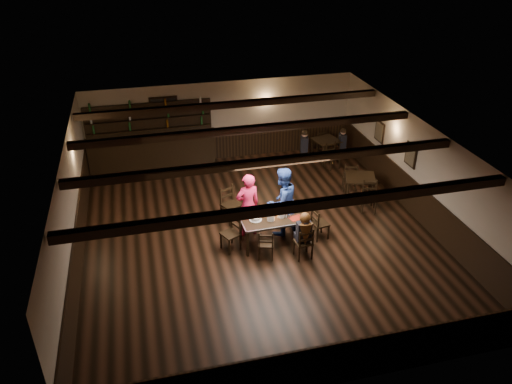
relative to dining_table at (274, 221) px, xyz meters
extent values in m
plane|color=black|center=(-0.28, 0.46, -0.68)|extent=(10.00, 10.00, 0.00)
cube|color=#C0B29F|center=(-0.28, 5.46, 0.67)|extent=(9.00, 0.02, 2.70)
cube|color=#C0B29F|center=(-0.28, -4.54, 0.67)|extent=(9.00, 0.02, 2.70)
cube|color=#C0B29F|center=(-4.78, 0.46, 0.67)|extent=(0.02, 10.00, 2.70)
cube|color=#C0B29F|center=(4.22, 0.46, 0.67)|extent=(0.02, 10.00, 2.70)
cube|color=silver|center=(-0.28, 0.46, 2.02)|extent=(9.00, 10.00, 0.02)
cube|color=black|center=(-0.28, 5.43, -0.18)|extent=(9.00, 0.04, 1.00)
cube|color=black|center=(-0.28, -4.51, -0.18)|extent=(9.00, 0.04, 1.00)
cube|color=black|center=(-4.75, 0.46, -0.18)|extent=(0.04, 10.00, 1.00)
cube|color=black|center=(4.19, 0.46, -0.18)|extent=(0.04, 10.00, 1.00)
cube|color=black|center=(-2.18, 5.43, 1.17)|extent=(0.90, 0.03, 1.00)
cube|color=black|center=(-2.18, 5.41, 1.17)|extent=(0.80, 0.02, 0.90)
cube|color=black|center=(4.19, 0.96, 0.92)|extent=(0.03, 0.55, 0.65)
cube|color=#72664C|center=(4.17, 0.96, 0.92)|extent=(0.02, 0.45, 0.55)
cube|color=black|center=(4.19, 2.86, 0.87)|extent=(0.03, 0.55, 0.65)
cube|color=#72664C|center=(4.17, 2.86, 0.87)|extent=(0.02, 0.45, 0.55)
cube|color=black|center=(-0.28, -2.54, 1.92)|extent=(8.90, 0.18, 0.18)
cube|color=black|center=(-0.28, -0.54, 1.92)|extent=(8.90, 0.18, 0.18)
cube|color=black|center=(-0.28, 1.46, 1.92)|extent=(8.90, 0.18, 0.18)
cube|color=black|center=(-0.28, 3.46, 1.92)|extent=(8.90, 0.18, 0.18)
cube|color=black|center=(-0.77, -0.38, -0.33)|extent=(0.06, 0.06, 0.71)
cube|color=black|center=(-0.79, 0.34, -0.33)|extent=(0.06, 0.06, 0.71)
cube|color=black|center=(0.79, -0.34, -0.33)|extent=(0.06, 0.06, 0.71)
cube|color=black|center=(0.77, 0.38, -0.33)|extent=(0.06, 0.06, 0.71)
cube|color=black|center=(0.00, 0.00, 0.05)|extent=(1.71, 0.89, 0.04)
cube|color=#A5A8AD|center=(-0.01, 0.41, 0.05)|extent=(1.69, 0.08, 0.05)
cube|color=#A5A8AD|center=(0.01, -0.41, 0.05)|extent=(1.69, 0.08, 0.05)
cube|color=#A5A8AD|center=(0.83, 0.02, 0.05)|extent=(0.05, 0.84, 0.05)
cube|color=#A5A8AD|center=(-0.83, -0.02, 0.05)|extent=(0.05, 0.84, 0.05)
cube|color=black|center=(-0.15, -0.44, -0.49)|extent=(0.04, 0.04, 0.38)
cube|color=black|center=(-0.24, -0.73, -0.49)|extent=(0.04, 0.04, 0.38)
cube|color=black|center=(-0.46, -0.35, -0.49)|extent=(0.04, 0.04, 0.38)
cube|color=black|center=(-0.55, -0.64, -0.49)|extent=(0.04, 0.04, 0.38)
cube|color=black|center=(-0.35, -0.54, -0.28)|extent=(0.46, 0.45, 0.04)
cube|color=black|center=(-0.40, -0.69, -0.08)|extent=(0.37, 0.14, 0.40)
cube|color=black|center=(-0.40, -0.69, -0.12)|extent=(0.31, 0.12, 0.04)
cube|color=black|center=(-0.40, -0.69, 0.04)|extent=(0.31, 0.12, 0.04)
cube|color=black|center=(0.69, -0.56, -0.47)|extent=(0.04, 0.04, 0.41)
cube|color=black|center=(0.72, -0.89, -0.47)|extent=(0.04, 0.04, 0.41)
cube|color=black|center=(0.35, -0.59, -0.47)|extent=(0.04, 0.04, 0.41)
cube|color=black|center=(0.38, -0.92, -0.47)|extent=(0.04, 0.04, 0.41)
cube|color=black|center=(0.54, -0.74, -0.25)|extent=(0.43, 0.42, 0.04)
cube|color=black|center=(0.55, -0.90, -0.03)|extent=(0.40, 0.07, 0.43)
cube|color=black|center=(0.55, -0.90, -0.08)|extent=(0.35, 0.05, 0.05)
cube|color=black|center=(0.55, -0.90, 0.10)|extent=(0.35, 0.05, 0.05)
cube|color=black|center=(-1.35, 0.11, -0.46)|extent=(0.05, 0.05, 0.43)
cube|color=black|center=(-1.04, 0.25, -0.46)|extent=(0.05, 0.05, 0.43)
cube|color=black|center=(-1.20, -0.22, -0.46)|extent=(0.05, 0.05, 0.43)
cube|color=black|center=(-0.89, -0.08, -0.46)|extent=(0.05, 0.05, 0.43)
cube|color=black|center=(-1.12, 0.01, -0.23)|extent=(0.54, 0.55, 0.04)
cube|color=black|center=(-0.97, 0.09, 0.00)|extent=(0.21, 0.40, 0.45)
cube|color=black|center=(-0.97, 0.09, -0.05)|extent=(0.17, 0.34, 0.05)
cube|color=black|center=(-0.97, 0.09, 0.13)|extent=(0.17, 0.34, 0.05)
cube|color=black|center=(1.42, -0.18, -0.47)|extent=(0.04, 0.04, 0.41)
cube|color=black|center=(1.10, -0.23, -0.47)|extent=(0.04, 0.04, 0.41)
cube|color=black|center=(1.36, 0.16, -0.47)|extent=(0.04, 0.04, 0.41)
cube|color=black|center=(1.04, 0.11, -0.47)|extent=(0.04, 0.04, 0.41)
cube|color=black|center=(1.23, -0.03, -0.25)|extent=(0.45, 0.46, 0.04)
cube|color=black|center=(1.07, -0.06, -0.03)|extent=(0.10, 0.40, 0.43)
cube|color=black|center=(1.07, -0.06, -0.07)|extent=(0.08, 0.34, 0.05)
cube|color=black|center=(1.07, -0.06, 0.10)|extent=(0.08, 0.34, 0.05)
cube|color=black|center=(-0.92, 1.07, -0.44)|extent=(0.05, 0.05, 0.48)
cube|color=black|center=(-1.09, 1.41, -0.44)|extent=(0.05, 0.05, 0.48)
cube|color=black|center=(-0.57, 1.25, -0.44)|extent=(0.05, 0.05, 0.48)
cube|color=black|center=(-0.74, 1.59, -0.44)|extent=(0.05, 0.05, 0.48)
cube|color=black|center=(-0.83, 1.33, -0.18)|extent=(0.62, 0.61, 0.04)
cube|color=black|center=(-0.92, 1.50, 0.07)|extent=(0.43, 0.25, 0.50)
cube|color=black|center=(-0.92, 1.50, 0.02)|extent=(0.37, 0.21, 0.06)
cube|color=black|center=(-0.92, 1.50, 0.22)|extent=(0.37, 0.21, 0.06)
imported|color=#FF3264|center=(-0.54, 0.58, 0.20)|extent=(0.70, 0.52, 1.76)
imported|color=navy|center=(0.34, 0.46, 0.25)|extent=(1.11, 1.00, 1.87)
cube|color=black|center=(0.54, -0.62, -0.16)|extent=(0.33, 0.33, 0.13)
cube|color=black|center=(0.54, -0.74, 0.08)|extent=(0.35, 0.20, 0.49)
cylinder|color=black|center=(0.54, -0.74, 0.30)|extent=(0.10, 0.35, 0.35)
sphere|color=#D8A384|center=(0.54, -0.74, 0.46)|extent=(0.21, 0.21, 0.21)
sphere|color=#3A200D|center=(0.54, -0.77, 0.47)|extent=(0.27, 0.27, 0.27)
cone|color=#3A200D|center=(0.54, -0.87, 0.06)|extent=(0.20, 0.20, 0.61)
cylinder|color=white|center=(-0.47, 0.04, 0.08)|extent=(0.32, 0.32, 0.01)
cylinder|color=white|center=(-0.47, 0.04, 0.13)|extent=(0.25, 0.25, 0.08)
cylinder|color=silver|center=(-0.47, 0.04, 0.11)|extent=(0.27, 0.27, 0.04)
cylinder|color=white|center=(-0.11, -0.06, 0.16)|extent=(0.19, 0.19, 0.18)
cylinder|color=white|center=(0.19, 0.02, 0.18)|extent=(0.18, 0.18, 0.21)
cylinder|color=#A5A8AD|center=(0.03, 0.12, 0.09)|extent=(0.05, 0.05, 0.03)
sphere|color=orange|center=(0.03, 0.12, 0.12)|extent=(0.03, 0.03, 0.03)
cylinder|color=silver|center=(0.31, -0.03, 0.12)|extent=(0.04, 0.04, 0.09)
cylinder|color=#A5A8AD|center=(0.39, -0.07, 0.12)|extent=(0.04, 0.04, 0.10)
cylinder|color=silver|center=(0.33, 0.11, 0.13)|extent=(0.07, 0.07, 0.11)
cube|color=maroon|center=(0.54, -0.12, 0.08)|extent=(0.39, 0.32, 0.00)
cube|color=navy|center=(0.50, 0.17, 0.08)|extent=(0.30, 0.24, 0.00)
cube|color=black|center=(-2.69, 5.11, -0.13)|extent=(4.03, 0.60, 1.10)
cube|color=black|center=(-2.69, 5.11, 0.45)|extent=(4.23, 0.70, 0.05)
cube|color=black|center=(-2.69, 5.38, 0.42)|extent=(4.03, 0.10, 2.20)
cube|color=black|center=(-2.69, 5.28, 0.67)|extent=(3.93, 0.22, 0.03)
cube|color=black|center=(-2.69, 5.28, 1.02)|extent=(3.93, 0.22, 0.03)
cube|color=black|center=(-2.69, 5.28, 1.37)|extent=(3.93, 0.22, 0.03)
cube|color=black|center=(3.06, 1.59, 0.05)|extent=(1.08, 1.08, 0.04)
cube|color=black|center=(2.61, 1.37, -0.32)|extent=(0.05, 0.05, 0.71)
cube|color=black|center=(2.85, 2.03, -0.32)|extent=(0.05, 0.05, 0.71)
cube|color=black|center=(3.27, 1.14, -0.32)|extent=(0.05, 0.05, 0.71)
cube|color=black|center=(3.50, 1.80, -0.32)|extent=(0.05, 0.05, 0.71)
cube|color=black|center=(3.10, 4.42, 0.05)|extent=(0.98, 0.98, 0.04)
cube|color=black|center=(2.85, 4.02, -0.32)|extent=(0.05, 0.05, 0.71)
cube|color=black|center=(2.69, 4.67, -0.32)|extent=(0.05, 0.05, 0.71)
cube|color=black|center=(3.50, 4.18, -0.32)|extent=(0.05, 0.05, 0.71)
cube|color=black|center=(3.34, 4.83, -0.32)|extent=(0.05, 0.05, 0.71)
cube|color=black|center=(2.23, 4.21, 0.07)|extent=(0.32, 0.43, 0.55)
sphere|color=#D8A384|center=(2.23, 4.21, 0.44)|extent=(0.21, 0.21, 0.21)
sphere|color=black|center=(2.23, 4.21, 0.47)|extent=(0.22, 0.22, 0.22)
cube|color=black|center=(3.63, 4.28, 0.03)|extent=(0.25, 0.36, 0.48)
sphere|color=#D8A384|center=(3.63, 4.28, 0.35)|extent=(0.18, 0.18, 0.18)
sphere|color=black|center=(3.63, 4.28, 0.38)|extent=(0.19, 0.19, 0.19)
camera|label=1|loc=(-3.00, -10.19, 6.70)|focal=35.00mm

